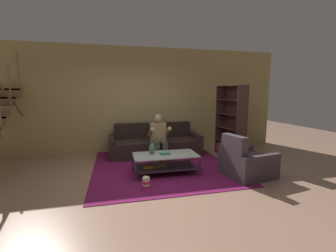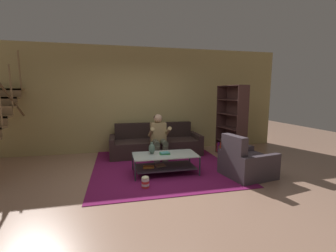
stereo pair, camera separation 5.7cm
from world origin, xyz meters
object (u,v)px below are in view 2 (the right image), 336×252
at_px(person_seated_center, 159,135).
at_px(bookshelf, 231,129).
at_px(couch, 155,144).
at_px(vase, 152,149).
at_px(book_stack, 165,153).
at_px(coffee_table, 165,161).
at_px(armchair, 246,163).
at_px(popcorn_tub, 145,182).

xyz_separation_m(person_seated_center, bookshelf, (1.94, -0.01, 0.08)).
relative_size(couch, vase, 10.04).
height_order(book_stack, bookshelf, bookshelf).
height_order(person_seated_center, vase, person_seated_center).
relative_size(couch, coffee_table, 1.84).
height_order(couch, person_seated_center, person_seated_center).
height_order(coffee_table, vase, vase).
relative_size(couch, book_stack, 10.26).
xyz_separation_m(person_seated_center, armchair, (1.47, -1.48, -0.35)).
bearing_deg(popcorn_tub, book_stack, 52.84).
height_order(couch, vase, couch).
bearing_deg(book_stack, person_seated_center, 86.44).
relative_size(armchair, popcorn_tub, 4.70).
bearing_deg(coffee_table, vase, 158.22).
distance_m(person_seated_center, book_stack, 0.98).
xyz_separation_m(coffee_table, popcorn_tub, (-0.48, -0.63, -0.16)).
bearing_deg(coffee_table, armchair, -18.78).
xyz_separation_m(coffee_table, armchair, (1.53, -0.52, -0.00)).
relative_size(book_stack, armchair, 0.23).
relative_size(bookshelf, popcorn_tub, 8.66).
height_order(book_stack, armchair, armchair).
bearing_deg(vase, bookshelf, 20.89).
distance_m(couch, person_seated_center, 0.62).
relative_size(person_seated_center, popcorn_tub, 5.31).
bearing_deg(book_stack, popcorn_tub, -127.16).
height_order(coffee_table, bookshelf, bookshelf).
bearing_deg(coffee_table, couch, 87.41).
height_order(bookshelf, popcorn_tub, bookshelf).
relative_size(coffee_table, bookshelf, 0.71).
distance_m(book_stack, popcorn_tub, 0.86).
xyz_separation_m(person_seated_center, popcorn_tub, (-0.54, -1.59, -0.51)).
bearing_deg(bookshelf, coffee_table, -154.50).
height_order(couch, armchair, armchair).
bearing_deg(vase, armchair, -19.20).
bearing_deg(vase, popcorn_tub, -107.54).
relative_size(book_stack, popcorn_tub, 1.10).
bearing_deg(popcorn_tub, coffee_table, 53.01).
relative_size(coffee_table, book_stack, 5.59).
xyz_separation_m(armchair, popcorn_tub, (-2.01, -0.11, -0.16)).
distance_m(vase, armchair, 1.90).
bearing_deg(vase, coffee_table, -21.78).
distance_m(coffee_table, bookshelf, 2.26).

